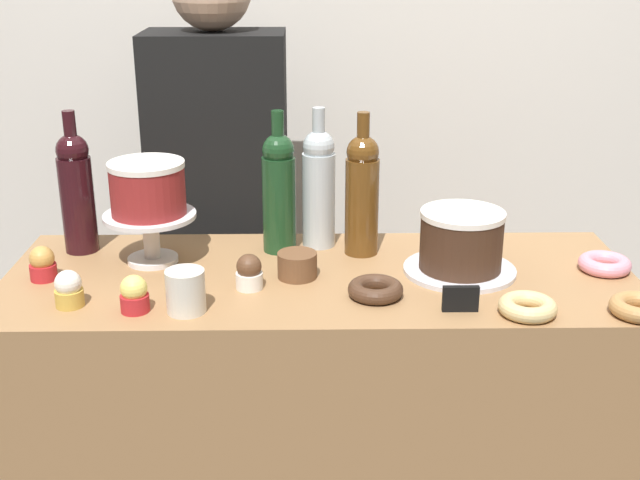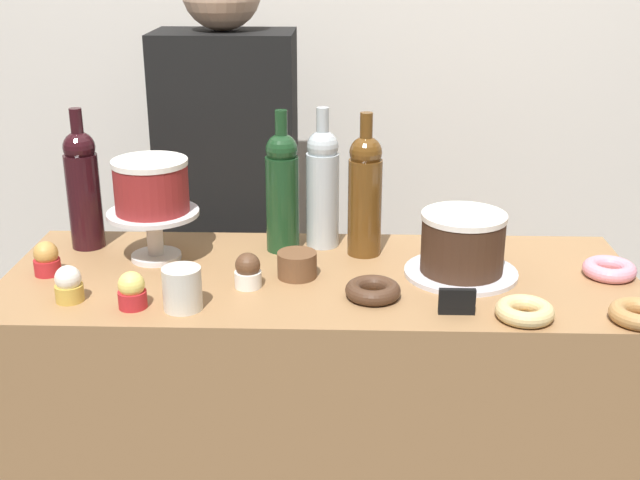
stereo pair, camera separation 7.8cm
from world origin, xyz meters
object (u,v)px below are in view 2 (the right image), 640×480
barista_figure (231,239)px  donut_chocolate (373,290)px  cupcake_lemon (132,291)px  white_layer_cake (151,186)px  wine_bottle_clear (324,186)px  price_sign_chalkboard (457,302)px  cupcake_caramel (47,259)px  wine_bottle_amber (365,193)px  cookie_stack (297,265)px  donut_glazed (525,311)px  cupcake_chocolate (248,271)px  cupcake_vanilla (69,285)px  chocolate_round_cake (463,242)px  wine_bottle_green (282,190)px  wine_bottle_dark_red (83,187)px  cake_stand_pedestal (154,227)px  donut_pink (609,269)px  donut_maple (639,314)px  coffee_cup_ceramic (182,289)px

barista_figure → donut_chocolate: bearing=-58.5°
cupcake_lemon → white_layer_cake: bearing=92.5°
wine_bottle_clear → price_sign_chalkboard: (0.27, -0.37, -0.12)m
wine_bottle_clear → cupcake_caramel: wine_bottle_clear is taller
wine_bottle_amber → cookie_stack: size_ratio=3.87×
donut_chocolate → donut_glazed: 0.30m
cupcake_chocolate → cupcake_vanilla: size_ratio=1.00×
cupcake_lemon → donut_glazed: 0.76m
cupcake_caramel → cupcake_chocolate: bearing=-6.9°
cupcake_lemon → donut_glazed: bearing=-2.1°
wine_bottle_clear → wine_bottle_amber: same height
wine_bottle_amber → cupcake_lemon: 0.56m
chocolate_round_cake → cupcake_vanilla: chocolate_round_cake is taller
wine_bottle_green → wine_bottle_dark_red: size_ratio=1.00×
wine_bottle_green → cupcake_vanilla: (-0.40, -0.30, -0.11)m
cake_stand_pedestal → wine_bottle_green: bearing=14.0°
wine_bottle_green → donut_pink: size_ratio=2.91×
cupcake_caramel → chocolate_round_cake: bearing=1.6°
cupcake_vanilla → cupcake_caramel: same height
cupcake_chocolate → donut_pink: size_ratio=0.66×
cookie_stack → cake_stand_pedestal: bearing=164.0°
white_layer_cake → price_sign_chalkboard: 0.71m
wine_bottle_amber → donut_chocolate: (0.01, -0.25, -0.13)m
white_layer_cake → chocolate_round_cake: (0.67, -0.07, -0.10)m
wine_bottle_green → cupcake_vanilla: 0.51m
wine_bottle_dark_red → donut_maple: (1.15, -0.36, -0.13)m
white_layer_cake → price_sign_chalkboard: white_layer_cake is taller
chocolate_round_cake → donut_maple: chocolate_round_cake is taller
cake_stand_pedestal → wine_bottle_dark_red: bearing=156.8°
donut_maple → barista_figure: bearing=141.2°
cupcake_caramel → coffee_cup_ceramic: coffee_cup_ceramic is taller
chocolate_round_cake → cupcake_vanilla: bearing=-168.7°
wine_bottle_amber → cupcake_chocolate: bearing=-140.6°
chocolate_round_cake → wine_bottle_clear: bearing=150.0°
cake_stand_pedestal → cookie_stack: size_ratio=2.41×
wine_bottle_dark_red → coffee_cup_ceramic: size_ratio=3.83×
wine_bottle_green → donut_pink: bearing=-11.1°
cupcake_lemon → coffee_cup_ceramic: 0.10m
chocolate_round_cake → donut_glazed: (0.09, -0.21, -0.06)m
donut_chocolate → donut_pink: bearing=14.1°
wine_bottle_clear → donut_glazed: size_ratio=2.91×
cupcake_chocolate → donut_glazed: size_ratio=0.66×
donut_pink → white_layer_cake: bearing=176.0°
wine_bottle_green → donut_pink: wine_bottle_green is taller
wine_bottle_clear → wine_bottle_amber: (0.09, -0.05, 0.00)m
cupcake_caramel → donut_glazed: size_ratio=0.66×
donut_glazed → cupcake_caramel: bearing=169.1°
donut_glazed → coffee_cup_ceramic: (-0.66, 0.02, 0.03)m
chocolate_round_cake → coffee_cup_ceramic: chocolate_round_cake is taller
cupcake_vanilla → price_sign_chalkboard: size_ratio=1.06×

